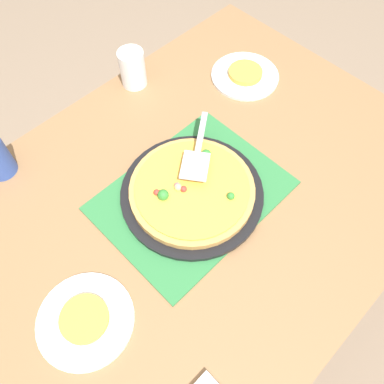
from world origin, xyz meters
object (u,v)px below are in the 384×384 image
(pizza, at_px, (192,189))
(served_slice_right, at_px, (245,73))
(cup_near, at_px, (133,68))
(plate_near_left, at_px, (86,320))
(pizza_pan, at_px, (192,193))
(served_slice_left, at_px, (84,319))
(pizza_server, at_px, (198,151))
(plate_far_right, at_px, (245,76))

(pizza, bearing_deg, served_slice_right, 24.29)
(cup_near, bearing_deg, plate_near_left, -138.83)
(pizza_pan, bearing_deg, served_slice_left, -170.89)
(pizza_server, bearing_deg, plate_near_left, -165.73)
(plate_near_left, height_order, cup_near, cup_near)
(pizza_pan, height_order, served_slice_left, served_slice_left)
(served_slice_left, bearing_deg, pizza_pan, 9.11)
(pizza, distance_m, pizza_server, 0.10)
(plate_far_right, height_order, cup_near, cup_near)
(pizza_pan, bearing_deg, plate_near_left, -170.89)
(plate_far_right, xyz_separation_m, served_slice_left, (-0.84, -0.26, 0.01))
(served_slice_right, relative_size, cup_near, 0.92)
(plate_far_right, bearing_deg, served_slice_right, 0.00)
(pizza, distance_m, served_slice_left, 0.41)
(plate_near_left, distance_m, pizza_server, 0.50)
(plate_far_right, height_order, served_slice_right, served_slice_right)
(served_slice_left, distance_m, pizza_server, 0.50)
(pizza, height_order, served_slice_right, pizza)
(pizza_pan, relative_size, cup_near, 3.17)
(pizza, height_order, plate_far_right, pizza)
(plate_near_left, bearing_deg, served_slice_right, 17.42)
(served_slice_right, height_order, cup_near, cup_near)
(plate_far_right, height_order, served_slice_left, served_slice_left)
(plate_far_right, bearing_deg, plate_near_left, -162.58)
(served_slice_left, bearing_deg, cup_near, 41.17)
(plate_near_left, bearing_deg, plate_far_right, 17.42)
(pizza_pan, distance_m, served_slice_right, 0.49)
(served_slice_left, bearing_deg, pizza, 9.19)
(pizza_server, bearing_deg, pizza, -144.13)
(pizza_pan, relative_size, pizza_server, 1.80)
(pizza_pan, xyz_separation_m, pizza, (-0.00, 0.00, 0.02))
(pizza_pan, bearing_deg, pizza, 103.53)
(pizza, xyz_separation_m, pizza_server, (0.08, 0.06, 0.04))
(served_slice_left, distance_m, cup_near, 0.76)
(plate_far_right, relative_size, cup_near, 1.83)
(pizza, height_order, pizza_server, pizza_server)
(plate_near_left, xyz_separation_m, plate_far_right, (0.84, 0.26, 0.00))
(pizza_pan, distance_m, plate_near_left, 0.41)
(served_slice_right, relative_size, pizza_server, 0.52)
(served_slice_right, height_order, pizza_server, pizza_server)
(plate_near_left, xyz_separation_m, cup_near, (0.57, 0.50, 0.06))
(pizza_pan, distance_m, cup_near, 0.47)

